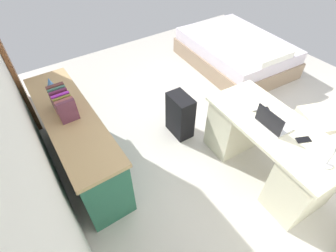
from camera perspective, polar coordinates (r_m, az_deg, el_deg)
name	(u,v)px	position (r m, az deg, el deg)	size (l,w,h in m)	color
ground_plane	(213,116)	(3.75, 10.10, 2.27)	(5.45, 5.45, 0.00)	beige
wall_back	(9,100)	(2.25, -32.02, 5.01)	(4.21, 0.10, 2.58)	silver
door_wooden	(1,48)	(3.76, -33.22, 14.48)	(0.88, 0.05, 2.04)	brown
desk	(267,148)	(2.96, 21.20, -4.69)	(1.48, 0.75, 0.73)	beige
office_chair	(327,120)	(3.56, 32.03, 1.14)	(0.60, 0.60, 0.94)	black
credenza	(78,141)	(2.99, -19.51, -3.15)	(1.80, 0.48, 0.78)	#28664C
bed	(235,52)	(4.87, 14.81, 15.68)	(1.99, 1.53, 0.58)	gray
suitcase_black	(180,115)	(3.27, 2.71, 2.40)	(0.36, 0.22, 0.59)	black
laptop	(272,122)	(2.67, 22.25, 0.75)	(0.32, 0.24, 0.21)	#B7B7BC
computer_mouse	(255,109)	(2.83, 18.92, 3.70)	(0.06, 0.10, 0.03)	white
cell_phone_near_laptop	(303,140)	(2.68, 28.02, -2.71)	(0.07, 0.14, 0.01)	black
cell_phone_by_mouse	(263,109)	(2.86, 20.40, 3.55)	(0.07, 0.14, 0.01)	black
desk_lamp	(335,141)	(2.41, 33.30, -2.86)	(0.16, 0.11, 0.34)	silver
book_row	(63,103)	(2.71, -22.39, 4.68)	(0.36, 0.17, 0.24)	brown
figurine_small	(50,82)	(3.18, -24.97, 8.91)	(0.08, 0.08, 0.11)	#4C7FBF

